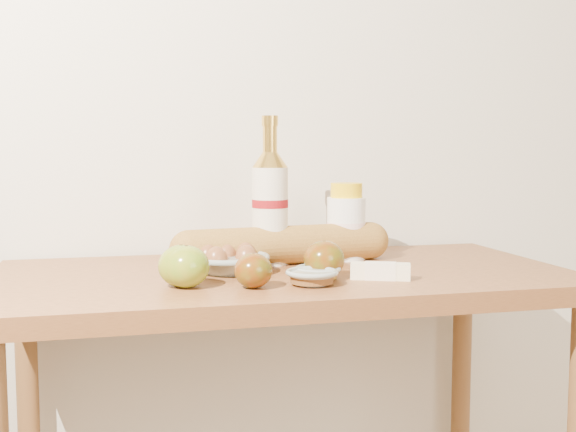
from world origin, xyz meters
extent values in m
cube|color=beige|center=(0.00, 1.51, 1.30)|extent=(3.50, 0.02, 2.60)
cube|color=#965C30|center=(0.00, 1.18, 0.88)|extent=(1.20, 0.60, 0.04)
cylinder|color=brown|center=(0.55, 1.43, 0.43)|extent=(0.05, 0.05, 0.86)
cylinder|color=#EEE3CA|center=(-0.01, 1.28, 1.01)|extent=(0.08, 0.08, 0.22)
cylinder|color=maroon|center=(-0.01, 1.28, 1.04)|extent=(0.08, 0.08, 0.02)
cone|color=gold|center=(-0.01, 1.28, 1.13)|extent=(0.08, 0.08, 0.03)
cylinder|color=gold|center=(-0.01, 1.28, 1.18)|extent=(0.03, 0.03, 0.06)
cylinder|color=gold|center=(-0.01, 1.28, 1.22)|extent=(0.04, 0.04, 0.02)
cylinder|color=white|center=(0.18, 1.30, 0.97)|extent=(0.11, 0.11, 0.14)
cylinder|color=#FAD5D2|center=(0.18, 1.30, 0.97)|extent=(0.11, 0.11, 0.03)
cylinder|color=yellow|center=(0.18, 1.30, 1.06)|extent=(0.09, 0.09, 0.03)
torus|color=gray|center=(-0.12, 1.18, 0.93)|extent=(0.18, 0.18, 0.01)
ellipsoid|color=brown|center=(-0.15, 1.17, 0.93)|extent=(0.05, 0.05, 0.06)
ellipsoid|color=brown|center=(-0.08, 1.17, 0.93)|extent=(0.05, 0.05, 0.06)
ellipsoid|color=brown|center=(-0.12, 1.22, 0.93)|extent=(0.05, 0.05, 0.06)
ellipsoid|color=brown|center=(-0.16, 1.21, 0.93)|extent=(0.05, 0.05, 0.06)
ellipsoid|color=brown|center=(-0.08, 1.21, 0.93)|extent=(0.05, 0.05, 0.06)
cylinder|color=#B18036|center=(0.02, 1.27, 0.94)|extent=(0.44, 0.14, 0.09)
sphere|color=#B18036|center=(-0.19, 1.24, 0.94)|extent=(0.10, 0.10, 0.09)
sphere|color=#B18036|center=(0.23, 1.29, 0.94)|extent=(0.10, 0.10, 0.09)
ellipsoid|color=olive|center=(-0.23, 1.06, 0.94)|extent=(0.09, 0.09, 0.08)
cylinder|color=#4B3319|center=(-0.23, 1.06, 0.97)|extent=(0.01, 0.01, 0.01)
ellipsoid|color=maroon|center=(-0.10, 1.02, 0.93)|extent=(0.07, 0.07, 0.07)
cylinder|color=#452F17|center=(-0.10, 1.02, 0.96)|extent=(0.01, 0.01, 0.01)
ellipsoid|color=maroon|center=(0.06, 1.08, 0.94)|extent=(0.09, 0.09, 0.08)
cylinder|color=#473317|center=(0.06, 1.08, 0.97)|extent=(0.01, 0.01, 0.01)
torus|color=#8E9B96|center=(0.01, 1.02, 0.92)|extent=(0.13, 0.13, 0.01)
cylinder|color=brown|center=(0.01, 1.02, 0.91)|extent=(0.11, 0.11, 0.02)
torus|color=#8F9C98|center=(0.04, 1.07, 0.92)|extent=(0.11, 0.11, 0.01)
cylinder|color=brown|center=(0.04, 1.07, 0.91)|extent=(0.09, 0.09, 0.02)
cube|color=#FFF2C5|center=(0.16, 1.04, 0.92)|extent=(0.12, 0.07, 0.03)
cube|color=white|center=(0.16, 1.04, 0.92)|extent=(0.07, 0.06, 0.03)
ellipsoid|color=olive|center=(-0.22, 1.05, 0.94)|extent=(0.09, 0.09, 0.08)
cylinder|color=#4B3319|center=(-0.22, 1.05, 0.97)|extent=(0.01, 0.01, 0.01)
camera|label=1|loc=(-0.36, -0.28, 1.16)|focal=45.00mm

